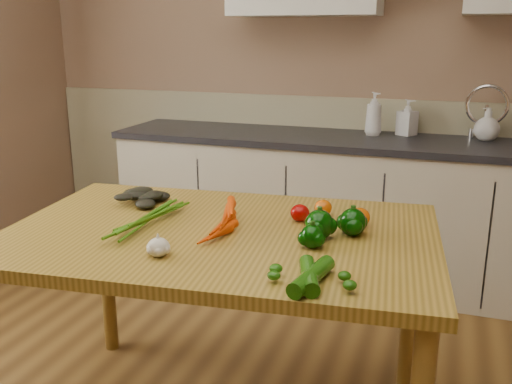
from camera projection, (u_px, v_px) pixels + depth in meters
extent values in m
cube|color=#8F6F55|center=(326.00, 65.00, 3.67)|extent=(4.00, 0.02, 2.60)
cube|color=tan|center=(321.00, 179.00, 3.85)|extent=(3.98, 0.03, 1.10)
cube|color=beige|center=(342.00, 211.00, 3.55)|extent=(2.80, 0.60, 0.86)
cube|color=#27262B|center=(345.00, 140.00, 3.43)|extent=(2.84, 0.64, 0.04)
cube|color=#99999E|center=(483.00, 155.00, 3.20)|extent=(0.55, 0.42, 0.10)
cylinder|color=silver|center=(486.00, 119.00, 3.31)|extent=(0.02, 0.02, 0.24)
cube|color=olive|center=(220.00, 236.00, 2.06)|extent=(1.63, 1.14, 0.04)
cylinder|color=olive|center=(107.00, 275.00, 2.72)|extent=(0.07, 0.07, 0.78)
cylinder|color=olive|center=(410.00, 306.00, 2.41)|extent=(0.07, 0.07, 0.78)
imported|color=silver|center=(374.00, 114.00, 3.44)|extent=(0.14, 0.14, 0.26)
imported|color=silver|center=(407.00, 117.00, 3.45)|extent=(0.14, 0.13, 0.22)
imported|color=silver|center=(487.00, 124.00, 3.29)|extent=(0.19, 0.19, 0.19)
ellipsoid|color=beige|center=(158.00, 247.00, 1.80)|extent=(0.07, 0.07, 0.06)
sphere|color=#043002|center=(319.00, 225.00, 1.95)|extent=(0.10, 0.10, 0.10)
sphere|color=#043002|center=(353.00, 222.00, 1.99)|extent=(0.10, 0.10, 0.10)
sphere|color=#043002|center=(312.00, 236.00, 1.87)|extent=(0.08, 0.08, 0.08)
ellipsoid|color=#880402|center=(300.00, 213.00, 2.14)|extent=(0.07, 0.07, 0.07)
ellipsoid|color=#BF4D04|center=(323.00, 208.00, 2.20)|extent=(0.07, 0.07, 0.06)
ellipsoid|color=#BF4D04|center=(360.00, 217.00, 2.08)|extent=(0.08, 0.08, 0.07)
cylinder|color=#134207|center=(309.00, 276.00, 1.61)|extent=(0.11, 0.20, 0.05)
cylinder|color=#134207|center=(312.00, 276.00, 1.60)|extent=(0.09, 0.23, 0.05)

